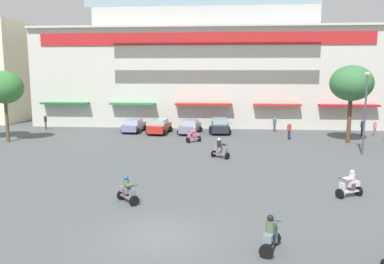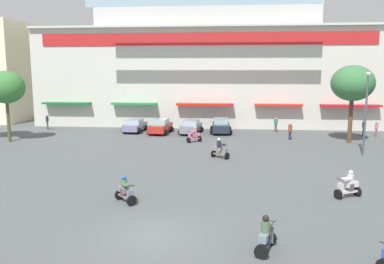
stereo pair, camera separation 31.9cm
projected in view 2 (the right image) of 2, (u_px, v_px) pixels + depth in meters
The scene contains 19 objects.
ground_plane at pixel (188, 163), 28.99m from camera, with size 128.00×128.00×0.00m, color #505557.
colonial_building at pixel (208, 48), 51.05m from camera, with size 40.66×19.06×21.74m.
plaza_tree_2 at pixel (6, 88), 36.74m from camera, with size 3.47×3.13×6.61m.
plaza_tree_3 at pixel (353, 84), 35.93m from camera, with size 3.82×4.18×7.12m.
parked_car_0 at pixel (135, 125), 43.19m from camera, with size 2.42×4.11×1.38m.
parked_car_1 at pixel (161, 126), 42.11m from camera, with size 2.52×4.26×1.54m.
parked_car_2 at pixel (191, 127), 42.03m from camera, with size 2.54×4.22×1.48m.
parked_car_3 at pixel (221, 126), 42.42m from camera, with size 2.47×4.43×1.58m.
scooter_rider_0 at pixel (348, 186), 21.00m from camera, with size 1.50×1.11×1.49m.
scooter_rider_2 at pixel (266, 236), 14.73m from camera, with size 0.95×1.51×1.47m.
scooter_rider_5 at pixel (220, 150), 30.35m from camera, with size 1.46×1.21×1.56m.
scooter_rider_6 at pixel (194, 136), 37.05m from camera, with size 1.42×1.30×1.47m.
scooter_rider_8 at pixel (125, 191), 20.23m from camera, with size 1.33×1.35×1.43m.
pedestrian_0 at pixel (364, 127), 40.22m from camera, with size 0.38×0.38×1.69m.
pedestrian_1 at pixel (276, 124), 43.19m from camera, with size 0.51×0.51×1.57m.
pedestrian_2 at pixel (47, 121), 44.89m from camera, with size 0.34×0.34×1.71m.
pedestrian_3 at pixel (377, 128), 40.01m from camera, with size 0.43×0.43×1.57m.
pedestrian_4 at pixel (290, 130), 38.31m from camera, with size 0.52×0.52×1.66m.
streetlamp_near at pixel (366, 107), 30.98m from camera, with size 0.40×0.40×6.54m.
Camera 2 is at (3.03, -15.12, 6.73)m, focal length 37.19 mm.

